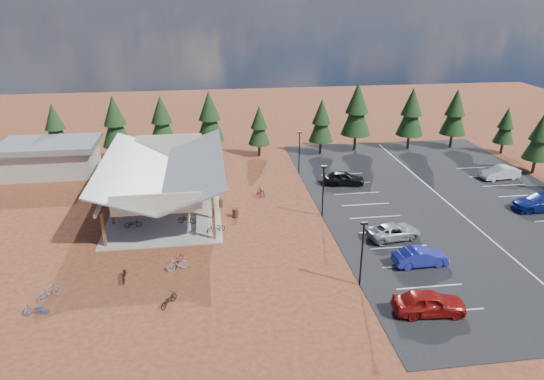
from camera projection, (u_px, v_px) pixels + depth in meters
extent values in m
plane|color=#572816|center=(274.00, 228.00, 44.27)|extent=(140.00, 140.00, 0.00)
cube|color=black|center=(449.00, 204.00, 49.35)|extent=(27.00, 44.00, 0.04)
cube|color=gray|center=(167.00, 203.00, 49.42)|extent=(10.60, 18.60, 0.10)
cube|color=brown|center=(103.00, 229.00, 40.55)|extent=(0.25, 0.25, 3.00)
cube|color=brown|center=(112.00, 209.00, 44.40)|extent=(0.25, 0.25, 3.00)
cube|color=brown|center=(119.00, 192.00, 48.25)|extent=(0.25, 0.25, 3.00)
cube|color=brown|center=(125.00, 177.00, 52.11)|extent=(0.25, 0.25, 3.00)
cube|color=brown|center=(130.00, 164.00, 55.96)|extent=(0.25, 0.25, 3.00)
cube|color=brown|center=(214.00, 223.00, 41.70)|extent=(0.25, 0.25, 3.00)
cube|color=brown|center=(213.00, 203.00, 45.56)|extent=(0.25, 0.25, 3.00)
cube|color=brown|center=(212.00, 187.00, 49.41)|extent=(0.25, 0.25, 3.00)
cube|color=brown|center=(211.00, 173.00, 53.26)|extent=(0.25, 0.25, 3.00)
cube|color=brown|center=(210.00, 161.00, 57.12)|extent=(0.25, 0.25, 3.00)
cube|color=beige|center=(113.00, 178.00, 47.64)|extent=(0.22, 18.00, 0.35)
cube|color=beige|center=(215.00, 173.00, 48.89)|extent=(0.22, 18.00, 0.35)
cube|color=slate|center=(134.00, 168.00, 47.56)|extent=(5.85, 19.40, 2.13)
cube|color=slate|center=(193.00, 166.00, 48.29)|extent=(5.85, 19.40, 2.13)
cube|color=beige|center=(156.00, 204.00, 39.71)|extent=(7.50, 0.15, 1.80)
cube|color=beige|center=(169.00, 142.00, 56.22)|extent=(7.50, 0.15, 1.80)
cube|color=#ADA593|center=(51.00, 161.00, 57.16)|extent=(10.00, 6.00, 3.20)
cube|color=slate|center=(48.00, 145.00, 56.43)|extent=(11.00, 7.00, 0.70)
cylinder|color=black|center=(362.00, 255.00, 34.78)|extent=(0.14, 0.14, 5.00)
cube|color=black|center=(364.00, 223.00, 33.82)|extent=(0.50, 0.25, 0.18)
cylinder|color=black|center=(323.00, 192.00, 45.79)|extent=(0.14, 0.14, 5.00)
cube|color=black|center=(324.00, 167.00, 44.83)|extent=(0.50, 0.25, 0.18)
cylinder|color=black|center=(299.00, 153.00, 56.80)|extent=(0.14, 0.14, 5.00)
cube|color=black|center=(300.00, 132.00, 55.84)|extent=(0.50, 0.25, 0.18)
cylinder|color=#3F2716|center=(235.00, 213.00, 46.36)|extent=(0.60, 0.60, 0.90)
cylinder|color=#3F2716|center=(220.00, 203.00, 48.52)|extent=(0.60, 0.60, 0.90)
cylinder|color=#382314|center=(60.00, 154.00, 61.75)|extent=(0.36, 0.36, 1.82)
cone|color=black|center=(56.00, 131.00, 60.58)|extent=(3.20, 3.20, 4.36)
cone|color=black|center=(53.00, 116.00, 59.90)|extent=(2.47, 2.47, 3.27)
cylinder|color=#382314|center=(119.00, 153.00, 61.68)|extent=(0.36, 0.36, 2.07)
cone|color=black|center=(116.00, 126.00, 60.35)|extent=(3.63, 3.63, 4.96)
cone|color=black|center=(113.00, 110.00, 59.57)|extent=(2.81, 2.81, 3.72)
cylinder|color=#382314|center=(164.00, 149.00, 63.47)|extent=(0.36, 0.36, 1.97)
cone|color=black|center=(162.00, 124.00, 62.21)|extent=(3.47, 3.47, 4.73)
cone|color=black|center=(161.00, 109.00, 61.46)|extent=(2.68, 2.68, 3.55)
cylinder|color=#382314|center=(211.00, 147.00, 64.00)|extent=(0.36, 0.36, 2.08)
cone|color=black|center=(210.00, 121.00, 62.67)|extent=(3.66, 3.66, 4.99)
cone|color=black|center=(209.00, 105.00, 61.88)|extent=(2.83, 2.83, 3.74)
cylinder|color=#382314|center=(259.00, 150.00, 63.83)|extent=(0.36, 0.36, 1.62)
cone|color=black|center=(259.00, 129.00, 62.79)|extent=(2.85, 2.85, 3.89)
cone|color=black|center=(259.00, 117.00, 62.18)|extent=(2.21, 2.21, 2.92)
cylinder|color=#382314|center=(320.00, 147.00, 64.47)|extent=(0.36, 0.36, 1.81)
cone|color=black|center=(321.00, 125.00, 63.30)|extent=(3.19, 3.19, 4.35)
cone|color=black|center=(322.00, 111.00, 62.62)|extent=(2.47, 2.47, 3.27)
cylinder|color=#382314|center=(355.00, 142.00, 65.89)|extent=(0.36, 0.36, 2.26)
cone|color=black|center=(357.00, 114.00, 64.44)|extent=(3.98, 3.98, 5.42)
cone|color=black|center=(358.00, 97.00, 63.59)|extent=(3.07, 3.07, 4.07)
cylinder|color=#382314|center=(408.00, 142.00, 66.32)|extent=(0.36, 0.36, 2.08)
cone|color=black|center=(411.00, 117.00, 64.98)|extent=(3.67, 3.67, 5.00)
cone|color=black|center=(413.00, 101.00, 64.20)|extent=(2.83, 2.83, 3.75)
cylinder|color=#382314|center=(451.00, 141.00, 67.04)|extent=(0.36, 0.36, 2.00)
cone|color=black|center=(454.00, 116.00, 65.76)|extent=(3.53, 3.53, 4.81)
cone|color=black|center=(457.00, 102.00, 65.00)|extent=(2.73, 2.73, 3.61)
cylinder|color=#382314|center=(534.00, 166.00, 57.54)|extent=(0.36, 0.36, 1.79)
cone|color=black|center=(539.00, 141.00, 56.39)|extent=(3.15, 3.15, 4.30)
cone|color=black|center=(542.00, 126.00, 55.72)|extent=(2.44, 2.44, 3.22)
cylinder|color=#382314|center=(502.00, 148.00, 64.67)|extent=(0.36, 0.36, 1.53)
cone|color=black|center=(505.00, 129.00, 63.69)|extent=(2.70, 2.70, 3.68)
cone|color=black|center=(507.00, 118.00, 63.11)|extent=(2.09, 2.09, 2.76)
imported|color=black|center=(133.00, 223.00, 44.10)|extent=(1.59, 0.77, 0.80)
imported|color=#9FA0A8|center=(126.00, 212.00, 46.10)|extent=(1.78, 0.57, 1.06)
imported|color=navy|center=(146.00, 191.00, 51.23)|extent=(1.87, 0.99, 0.93)
imported|color=maroon|center=(147.00, 175.00, 55.40)|extent=(1.71, 0.89, 0.99)
imported|color=black|center=(187.00, 219.00, 44.88)|extent=(1.78, 0.99, 0.89)
imported|color=gray|center=(185.00, 210.00, 46.40)|extent=(1.88, 0.97, 1.09)
imported|color=navy|center=(193.00, 190.00, 51.53)|extent=(1.72, 0.76, 0.88)
imported|color=maroon|center=(184.00, 176.00, 55.40)|extent=(1.54, 0.45, 0.92)
imported|color=black|center=(124.00, 275.00, 36.14)|extent=(0.73, 1.79, 0.92)
imported|color=gray|center=(49.00, 291.00, 33.97)|extent=(1.60, 1.69, 1.09)
imported|color=#19519D|center=(35.00, 310.00, 32.19)|extent=(1.72, 0.71, 0.89)
imported|color=maroon|center=(179.00, 259.00, 38.26)|extent=(1.01, 1.57, 0.92)
imported|color=black|center=(169.00, 300.00, 33.21)|extent=(1.42, 1.75, 0.89)
imported|color=#9B9FA4|center=(178.00, 264.00, 37.48)|extent=(1.79, 1.02, 1.04)
imported|color=#26449F|center=(263.00, 192.00, 51.33)|extent=(0.88, 1.74, 0.87)
imported|color=maroon|center=(259.00, 191.00, 51.28)|extent=(1.16, 1.62, 0.96)
imported|color=black|center=(216.00, 228.00, 43.35)|extent=(1.82, 1.13, 0.90)
imported|color=maroon|center=(429.00, 303.00, 32.21)|extent=(4.97, 2.36, 1.64)
imported|color=#232A99|center=(420.00, 257.00, 38.01)|extent=(4.37, 1.66, 1.42)
imported|color=#9B9EA2|center=(394.00, 231.00, 42.19)|extent=(5.03, 2.89, 1.32)
imported|color=black|center=(344.00, 178.00, 54.03)|extent=(4.78, 2.57, 1.54)
imported|color=navy|center=(541.00, 202.00, 47.71)|extent=(5.73, 2.47, 1.65)
imported|color=white|center=(500.00, 173.00, 55.70)|extent=(4.63, 1.97, 1.48)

